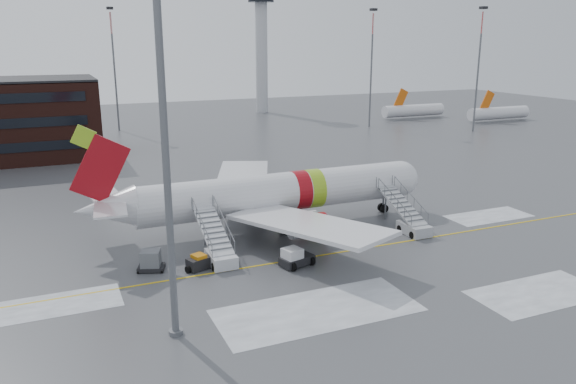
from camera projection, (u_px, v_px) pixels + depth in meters
name	position (u px, v px, depth m)	size (l,w,h in m)	color
ground	(328.00, 250.00, 49.46)	(260.00, 260.00, 0.00)	#494C4F
airliner	(271.00, 194.00, 54.52)	(35.03, 32.97, 11.18)	silver
airstair_fwd	(410.00, 221.00, 53.85)	(2.05, 7.70, 3.48)	#A1A3A7
airstair_aft	(218.00, 249.00, 46.53)	(2.05, 7.70, 3.48)	silver
pushback_tug	(295.00, 258.00, 45.71)	(3.05, 2.59, 1.57)	black
uld_container	(151.00, 261.00, 44.80)	(2.43, 2.09, 1.68)	black
baggage_tractor	(199.00, 263.00, 45.08)	(2.57, 1.71, 1.26)	black
light_mast_near	(164.00, 127.00, 31.79)	(1.20, 1.20, 25.28)	#595B60
control_tower	(261.00, 37.00, 140.26)	(6.40, 6.40, 30.00)	#B2B5BA
light_mast_far_ne	(372.00, 61.00, 116.91)	(1.20, 1.20, 24.25)	#595B60
light_mast_far_n	(114.00, 62.00, 111.90)	(1.20, 1.20, 24.25)	#595B60
light_mast_far_e	(479.00, 62.00, 110.64)	(1.20, 1.20, 24.25)	#595B60
distant_aircraft	(441.00, 120.00, 130.15)	(35.00, 18.00, 8.00)	#D8590C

